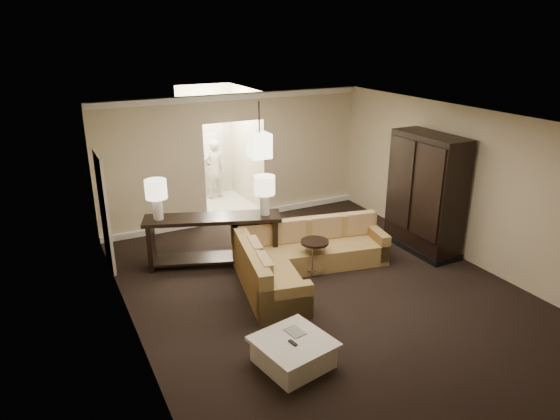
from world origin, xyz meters
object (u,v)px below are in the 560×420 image
sectional_sofa (299,258)px  armoire (425,196)px  console_table (213,236)px  person (214,166)px  coffee_table (293,352)px  drink_table (315,250)px

sectional_sofa → armoire: (2.67, -0.10, 0.76)m
console_table → person: 3.84m
console_table → armoire: bearing=3.0°
coffee_table → person: size_ratio=0.63×
person → coffee_table: bearing=71.9°
coffee_table → armoire: size_ratio=0.46×
armoire → drink_table: 2.48m
console_table → person: bearing=89.8°
sectional_sofa → coffee_table: sectional_sofa is taller
sectional_sofa → person: 4.69m
armoire → person: bearing=118.0°
sectional_sofa → drink_table: sectional_sofa is taller
coffee_table → person: person is taller
coffee_table → console_table: 3.22m
coffee_table → console_table: console_table is taller
sectional_sofa → armoire: armoire is taller
armoire → person: armoire is taller
coffee_table → armoire: (3.93, 2.03, 0.91)m
console_table → person: person is taller
drink_table → person: 4.74m
person → sectional_sofa: bearing=81.9°
armoire → console_table: bearing=163.1°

